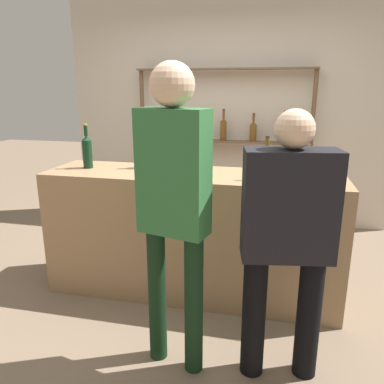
# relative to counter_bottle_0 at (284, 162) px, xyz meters

# --- Properties ---
(ground_plane) EXTENTS (16.00, 16.00, 0.00)m
(ground_plane) POSITION_rel_counter_bottle_0_xyz_m (-0.69, 0.04, -1.14)
(ground_plane) COLOR #7A6651
(bar_counter) EXTENTS (2.33, 0.61, 1.02)m
(bar_counter) POSITION_rel_counter_bottle_0_xyz_m (-0.69, 0.04, -0.63)
(bar_counter) COLOR #997551
(bar_counter) RESTS_ON ground_plane
(back_wall) EXTENTS (3.93, 0.12, 2.80)m
(back_wall) POSITION_rel_counter_bottle_0_xyz_m (-0.69, 1.95, 0.26)
(back_wall) COLOR beige
(back_wall) RESTS_ON ground_plane
(back_shelf) EXTENTS (2.09, 0.18, 1.88)m
(back_shelf) POSITION_rel_counter_bottle_0_xyz_m (-0.69, 1.77, 0.10)
(back_shelf) COLOR brown
(back_shelf) RESTS_ON ground_plane
(counter_bottle_0) EXTENTS (0.08, 0.08, 0.34)m
(counter_bottle_0) POSITION_rel_counter_bottle_0_xyz_m (0.00, 0.00, 0.00)
(counter_bottle_0) COLOR brown
(counter_bottle_0) RESTS_ON bar_counter
(counter_bottle_1) EXTENTS (0.09, 0.09, 0.36)m
(counter_bottle_1) POSITION_rel_counter_bottle_0_xyz_m (-1.09, 0.17, 0.01)
(counter_bottle_1) COLOR black
(counter_bottle_1) RESTS_ON bar_counter
(counter_bottle_2) EXTENTS (0.08, 0.08, 0.32)m
(counter_bottle_2) POSITION_rel_counter_bottle_0_xyz_m (-0.12, -0.03, -0.01)
(counter_bottle_2) COLOR brown
(counter_bottle_2) RESTS_ON bar_counter
(counter_bottle_3) EXTENTS (0.07, 0.07, 0.37)m
(counter_bottle_3) POSITION_rel_counter_bottle_0_xyz_m (0.16, 0.25, 0.02)
(counter_bottle_3) COLOR brown
(counter_bottle_3) RESTS_ON bar_counter
(counter_bottle_4) EXTENTS (0.08, 0.08, 0.36)m
(counter_bottle_4) POSITION_rel_counter_bottle_0_xyz_m (-1.58, 0.05, 0.02)
(counter_bottle_4) COLOR black
(counter_bottle_4) RESTS_ON bar_counter
(wine_glass) EXTENTS (0.08, 0.08, 0.16)m
(wine_glass) POSITION_rel_counter_bottle_0_xyz_m (-0.89, 0.06, -0.00)
(wine_glass) COLOR silver
(wine_glass) RESTS_ON bar_counter
(customer_center) EXTENTS (0.42, 0.26, 1.80)m
(customer_center) POSITION_rel_counter_bottle_0_xyz_m (-0.60, -0.83, -0.05)
(customer_center) COLOR black
(customer_center) RESTS_ON ground_plane
(customer_right) EXTENTS (0.52, 0.29, 1.56)m
(customer_right) POSITION_rel_counter_bottle_0_xyz_m (0.02, -0.78, -0.24)
(customer_right) COLOR black
(customer_right) RESTS_ON ground_plane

